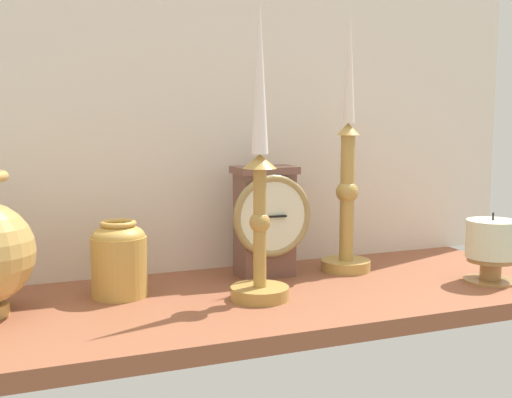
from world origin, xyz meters
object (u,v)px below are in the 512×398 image
Objects in this scene: candlestick_tall_center at (260,197)px; pillar_candle_front at (492,247)px; mantel_clock at (266,219)px; candlestick_tall_left at (347,187)px; brass_vase_jar at (119,257)px.

candlestick_tall_center is 38.70cm from pillar_candle_front.
mantel_clock is 14.87cm from candlestick_tall_left.
mantel_clock is 35.59cm from pillar_candle_front.
candlestick_tall_left is 3.98× the size of brass_vase_jar.
candlestick_tall_center reaches higher than pillar_candle_front.
mantel_clock is 0.43× the size of candlestick_tall_center.
pillar_candle_front is at bearing -6.96° from candlestick_tall_center.
candlestick_tall_left is 1.06× the size of candlestick_tall_center.
mantel_clock reaches higher than pillar_candle_front.
brass_vase_jar is (-38.21, -1.61, -8.34)cm from candlestick_tall_left.
candlestick_tall_left is 4.01× the size of pillar_candle_front.
pillar_candle_front is at bearing -27.69° from mantel_clock.
mantel_clock is 1.62× the size of brass_vase_jar.
candlestick_tall_left reaches higher than candlestick_tall_center.
pillar_candle_front is (37.33, -4.56, -9.14)cm from candlestick_tall_center.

